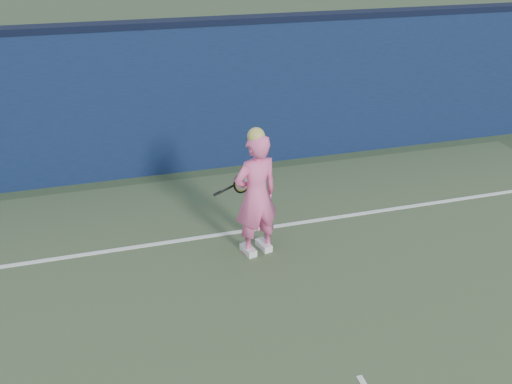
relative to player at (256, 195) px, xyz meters
name	(u,v)px	position (x,y,z in m)	size (l,w,h in m)	color
backstop_wall	(227,97)	(0.35, 3.04, 0.39)	(24.00, 0.40, 2.50)	#0C1A36
wall_cap	(225,20)	(0.35, 3.04, 1.69)	(24.00, 0.42, 0.10)	black
player	(256,195)	(0.00, 0.00, 0.00)	(0.70, 0.54, 1.78)	pink
racket	(240,184)	(-0.10, 0.41, -0.01)	(0.57, 0.17, 0.30)	black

